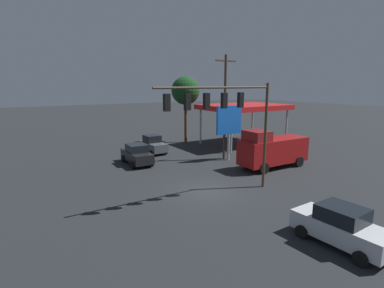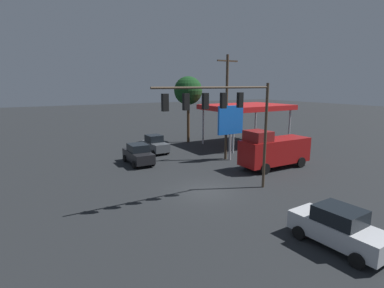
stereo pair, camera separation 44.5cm
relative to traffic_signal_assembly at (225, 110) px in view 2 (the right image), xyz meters
The scene contains 10 objects.
ground_plane 6.09m from the traffic_signal_assembly, 74.34° to the right, with size 200.00×200.00×0.00m, color black.
traffic_signal_assembly is the anchor object (origin of this frame).
utility_pole 10.47m from the traffic_signal_assembly, 127.97° to the right, with size 2.40×0.26×10.33m.
gas_station_canopy 18.70m from the traffic_signal_assembly, 135.25° to the right, with size 10.07×7.40×5.05m.
price_sign 10.36m from the traffic_signal_assembly, 130.38° to the right, with size 2.93×0.27×5.48m.
hatchback_crossing 15.53m from the traffic_signal_assembly, 95.69° to the right, with size 2.09×3.87×1.97m.
sedan_waiting 9.41m from the traffic_signal_assembly, 95.50° to the left, with size 2.22×4.48×1.93m.
delivery_truck 9.78m from the traffic_signal_assembly, 157.42° to the right, with size 6.84×2.65×3.58m.
sedan_far 12.30m from the traffic_signal_assembly, 80.47° to the right, with size 2.15×4.44×1.93m.
street_tree 19.90m from the traffic_signal_assembly, 113.21° to the right, with size 3.64×3.64×8.55m.
Camera 2 is at (11.30, 17.01, 7.50)m, focal length 28.00 mm.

